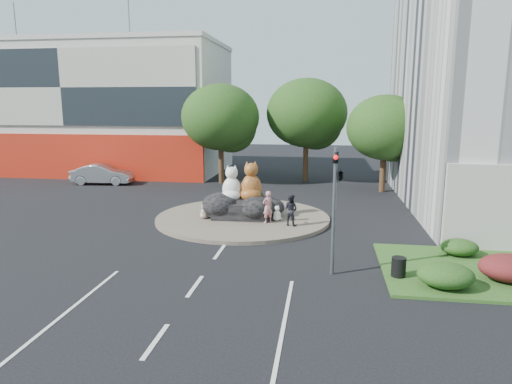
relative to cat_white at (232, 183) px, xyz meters
The scene contains 21 objects.
ground 10.16m from the cat_white, 86.40° to the right, with size 120.00×120.00×0.00m, color black.
roundabout_island 2.14m from the cat_white, ahead, with size 10.00×10.00×0.20m, color brown.
rock_plinth 1.62m from the cat_white, ahead, with size 3.20×2.60×0.90m, color black, non-canonical shape.
shophouse_block 25.34m from the cat_white, 133.99° to the left, with size 25.20×12.30×17.40m.
grass_verge 14.54m from the cat_white, 28.70° to the right, with size 10.00×6.00×0.12m, color #204717.
tree_left 12.97m from the cat_white, 105.22° to the left, with size 6.46×6.46×8.27m.
tree_mid 15.02m from the cat_white, 75.37° to the left, with size 6.84×6.84×8.76m.
tree_right 14.25m from the cat_white, 46.32° to the left, with size 5.70×5.70×7.30m.
hedge_near_green 13.21m from the cat_white, 42.80° to the right, with size 2.00×1.60×0.90m, color #133511.
hedge_red 14.56m from the cat_white, 33.13° to the right, with size 2.20×1.76×0.99m, color #491317.
hedge_back_green 12.36m from the cat_white, 24.68° to the right, with size 1.60×1.28×0.72m, color #133511.
traffic_light 9.88m from the cat_white, 54.14° to the right, with size 0.44×1.24×5.00m.
street_lamp 13.79m from the cat_white, ahead, with size 2.34×0.22×8.06m.
cat_white is the anchor object (origin of this frame).
cat_tabby 1.12m from the cat_white, ahead, with size 1.39×1.21×2.32m, color #C65F29, non-canonical shape.
kitten_calico 2.23m from the cat_white, 153.57° to the right, with size 0.52×0.45×0.87m, color beige, non-canonical shape.
kitten_white 3.14m from the cat_white, 12.94° to the right, with size 0.52×0.45×0.87m, color white, non-canonical shape.
pedestrian_pink 2.73m from the cat_white, 27.64° to the right, with size 0.64×0.42×1.76m, color tan.
pedestrian_dark 3.97m from the cat_white, 23.37° to the right, with size 0.83×0.65×1.70m, color black.
parked_car 16.57m from the cat_white, 142.41° to the left, with size 1.75×5.01×1.65m, color #AAACB1.
litter_bin 11.57m from the cat_white, 44.81° to the right, with size 0.55×0.55×0.75m, color black.
Camera 1 is at (4.57, -15.29, 6.60)m, focal length 32.00 mm.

